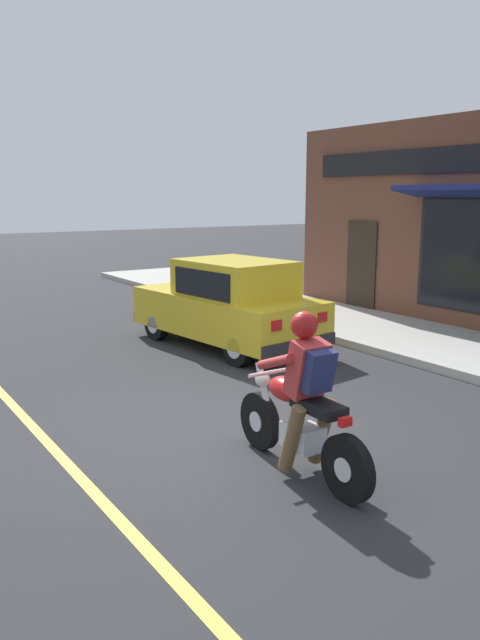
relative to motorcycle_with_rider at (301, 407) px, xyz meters
The scene contains 5 objects.
ground_plane 1.51m from the motorcycle_with_rider, 91.86° to the left, with size 80.00×80.00×0.00m, color #2B2B2D.
sidewalk_curb 6.84m from the motorcycle_with_rider, 39.74° to the left, with size 2.60×22.00×0.14m, color #ADAAA3.
storefront_building 7.65m from the motorcycle_with_rider, 25.88° to the left, with size 1.25×9.17×4.20m.
motorcycle_with_rider is the anchor object (origin of this frame).
car_hatchback 5.29m from the motorcycle_with_rider, 64.99° to the left, with size 2.03×3.93×1.57m.
Camera 1 is at (-3.62, -5.78, 2.69)m, focal length 35.00 mm.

